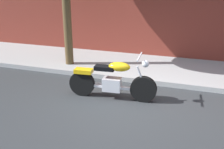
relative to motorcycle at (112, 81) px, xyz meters
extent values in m
plane|color=#303335|center=(0.52, -0.26, -0.45)|extent=(60.00, 60.00, 0.00)
cube|color=#A0A0A0|center=(0.52, 2.37, -0.38)|extent=(23.05, 2.49, 0.14)
cylinder|color=black|center=(0.77, 0.06, -0.14)|extent=(0.64, 0.19, 0.63)
cylinder|color=black|center=(-0.76, -0.07, -0.14)|extent=(0.64, 0.19, 0.63)
cube|color=silver|center=(0.00, 0.00, -0.09)|extent=(0.46, 0.31, 0.32)
cube|color=silver|center=(0.00, 0.00, -0.16)|extent=(1.39, 0.19, 0.06)
ellipsoid|color=yellow|center=(0.18, 0.01, 0.38)|extent=(0.54, 0.30, 0.22)
cube|color=black|center=(-0.18, -0.02, 0.32)|extent=(0.50, 0.28, 0.10)
cube|color=yellow|center=(-0.71, -0.06, 0.20)|extent=(0.46, 0.27, 0.10)
cylinder|color=silver|center=(0.71, 0.05, 0.14)|extent=(0.27, 0.07, 0.58)
cylinder|color=silver|center=(0.65, 0.05, 0.66)|extent=(0.09, 0.70, 0.04)
sphere|color=silver|center=(0.79, 0.06, 0.50)|extent=(0.17, 0.17, 0.17)
cylinder|color=silver|center=(-0.26, 0.14, -0.19)|extent=(0.80, 0.15, 0.09)
cylinder|color=brown|center=(-2.06, 1.80, 1.26)|extent=(0.26, 0.26, 3.43)
camera|label=1|loc=(1.88, -5.69, 2.39)|focal=42.73mm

